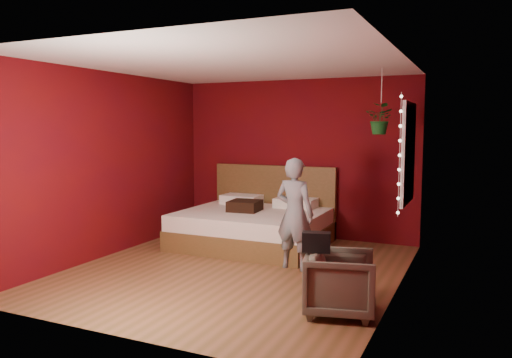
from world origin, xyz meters
name	(u,v)px	position (x,y,z in m)	size (l,w,h in m)	color
floor	(236,270)	(0.00, 0.00, 0.00)	(4.50, 4.50, 0.00)	brown
room_walls	(236,139)	(0.00, 0.00, 1.68)	(4.04, 4.54, 2.62)	#610B0A
window	(408,153)	(1.97, 0.90, 1.50)	(0.05, 0.97, 1.27)	white
fairy_lights	(400,155)	(1.94, 0.37, 1.50)	(0.04, 0.04, 1.45)	silver
bed	(255,225)	(-0.37, 1.39, 0.31)	(2.15, 1.82, 1.18)	brown
person	(295,214)	(0.66, 0.37, 0.72)	(0.52, 0.34, 1.44)	gray
armchair	(340,283)	(1.60, -0.92, 0.31)	(0.66, 0.68, 0.62)	#585446
handbag	(316,242)	(1.38, -1.00, 0.71)	(0.27, 0.14, 0.19)	black
throw_pillow	(245,206)	(-0.49, 1.27, 0.62)	(0.45, 0.45, 0.16)	black
hanging_plant	(381,119)	(1.57, 1.18, 1.93)	(0.45, 0.42, 0.87)	silver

